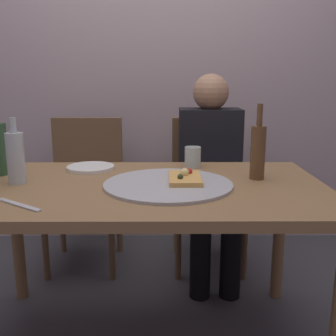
{
  "coord_description": "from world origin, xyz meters",
  "views": [
    {
      "loc": [
        0.09,
        -1.55,
        1.15
      ],
      "look_at": [
        0.1,
        0.08,
        0.77
      ],
      "focal_mm": 42.34,
      "sensor_mm": 36.0,
      "label": 1
    }
  ],
  "objects": [
    {
      "name": "back_wall",
      "position": [
        0.0,
        1.25,
        1.3
      ],
      "size": [
        6.0,
        0.1,
        2.6
      ],
      "primitive_type": "cube",
      "color": "#B29EA3",
      "rests_on": "ground_plane"
    },
    {
      "name": "dining_table",
      "position": [
        0.0,
        0.0,
        0.65
      ],
      "size": [
        1.48,
        0.86,
        0.72
      ],
      "color": "olive",
      "rests_on": "ground_plane"
    },
    {
      "name": "pizza_tray",
      "position": [
        0.1,
        -0.02,
        0.73
      ],
      "size": [
        0.52,
        0.52,
        0.01
      ],
      "primitive_type": "cylinder",
      "color": "#ADADB2",
      "rests_on": "dining_table"
    },
    {
      "name": "pizza_slice_last",
      "position": [
        0.17,
        0.02,
        0.75
      ],
      "size": [
        0.13,
        0.22,
        0.05
      ],
      "color": "tan",
      "rests_on": "pizza_tray"
    },
    {
      "name": "beer_bottle",
      "position": [
        0.48,
        0.09,
        0.85
      ],
      "size": [
        0.06,
        0.06,
        0.32
      ],
      "color": "brown",
      "rests_on": "dining_table"
    },
    {
      "name": "water_bottle",
      "position": [
        -0.52,
        0.02,
        0.83
      ],
      "size": [
        0.07,
        0.07,
        0.27
      ],
      "color": "#B2BCC1",
      "rests_on": "dining_table"
    },
    {
      "name": "tumbler_near",
      "position": [
        0.22,
        0.32,
        0.77
      ],
      "size": [
        0.08,
        0.08,
        0.1
      ],
      "primitive_type": "cylinder",
      "color": "#B7C6BC",
      "rests_on": "dining_table"
    },
    {
      "name": "wine_glass",
      "position": [
        -0.63,
        0.28,
        0.78
      ],
      "size": [
        0.08,
        0.08,
        0.11
      ],
      "primitive_type": "cylinder",
      "color": "beige",
      "rests_on": "dining_table"
    },
    {
      "name": "plate_stack",
      "position": [
        -0.27,
        0.27,
        0.73
      ],
      "size": [
        0.22,
        0.22,
        0.02
      ],
      "primitive_type": "cylinder",
      "color": "white",
      "rests_on": "dining_table"
    },
    {
      "name": "table_knife",
      "position": [
        -0.41,
        -0.27,
        0.73
      ],
      "size": [
        0.19,
        0.14,
        0.01
      ],
      "primitive_type": "cube",
      "rotation": [
        0.0,
        0.0,
        2.52
      ],
      "color": "#B7B7BC",
      "rests_on": "dining_table"
    },
    {
      "name": "chair_left",
      "position": [
        -0.41,
        0.83,
        0.51
      ],
      "size": [
        0.44,
        0.44,
        0.9
      ],
      "rotation": [
        0.0,
        0.0,
        3.14
      ],
      "color": "brown",
      "rests_on": "ground_plane"
    },
    {
      "name": "chair_right",
      "position": [
        0.35,
        0.83,
        0.51
      ],
      "size": [
        0.44,
        0.44,
        0.9
      ],
      "rotation": [
        0.0,
        0.0,
        3.14
      ],
      "color": "brown",
      "rests_on": "ground_plane"
    },
    {
      "name": "guest_in_sweater",
      "position": [
        0.35,
        0.68,
        0.64
      ],
      "size": [
        0.36,
        0.56,
        1.17
      ],
      "rotation": [
        0.0,
        0.0,
        3.14
      ],
      "color": "black",
      "rests_on": "ground_plane"
    }
  ]
}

